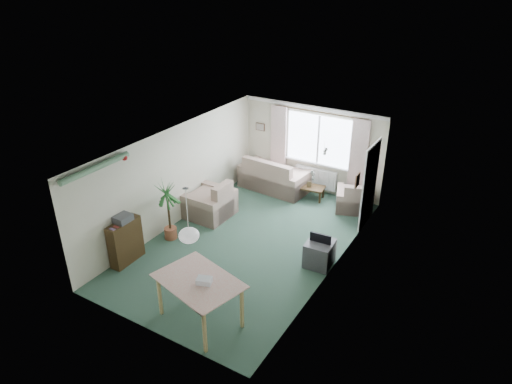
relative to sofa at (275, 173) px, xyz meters
The scene contains 25 objects.
ground 2.92m from the sofa, 72.90° to the right, with size 6.50×6.50×0.00m, color #2A4638.
window 1.54m from the sofa, 24.65° to the left, with size 1.80×0.03×1.30m, color white.
curtain_rod 2.12m from the sofa, 20.93° to the left, with size 2.60×0.03×0.03m, color black.
curtain_left 0.89m from the sofa, 105.29° to the left, with size 0.45×0.08×2.00m, color beige.
curtain_right 2.37m from the sofa, ahead, with size 0.45×0.08×2.00m, color beige.
radiator 1.14m from the sofa, 22.81° to the left, with size 1.20×0.10×0.55m, color white.
doorway 2.93m from the sofa, 10.99° to the right, with size 0.03×0.95×2.00m, color black.
pendant_lamp 5.26m from the sofa, 78.30° to the right, with size 0.36×0.36×0.36m, color white.
tinsel_garland 5.47m from the sofa, 102.01° to the right, with size 1.60×1.60×0.12m, color #196626.
bauble_cluster_a 3.33m from the sofa, 40.76° to the right, with size 0.20×0.20×0.20m, color silver.
bauble_cluster_b 4.28m from the sofa, 51.27° to the right, with size 0.20×0.20×0.20m, color silver.
wall_picture_back 1.40m from the sofa, 147.51° to the left, with size 0.28×0.03×0.22m, color brown.
wall_picture_right 3.40m from the sofa, 28.74° to the right, with size 0.03×0.24×0.30m, color brown.
sofa is the anchor object (origin of this frame).
armchair_corner 2.32m from the sofa, ahead, with size 0.88×0.83×0.78m, color #BFA891.
armchair_left 2.28m from the sofa, 106.65° to the right, with size 1.07×1.01×0.95m, color #C4A894.
coffee_table 1.13m from the sofa, ahead, with size 0.78×0.43×0.35m, color black.
photo_frame 1.10m from the sofa, ahead, with size 0.12×0.02×0.16m, color brown.
bookshelf 4.79m from the sofa, 101.97° to the right, with size 0.26×0.78×0.96m, color black.
hifi_box 4.80m from the sofa, 102.09° to the right, with size 0.28×0.35×0.14m, color #3E3F43.
houseplant 3.61m from the sofa, 102.88° to the right, with size 0.61×0.61×1.43m, color #1D552A.
dining_table 5.54m from the sofa, 74.97° to the right, with size 1.37×0.91×0.85m, color tan.
gift_box 5.60m from the sofa, 73.69° to the right, with size 0.25×0.18×0.12m, color silver.
tv_cube 3.73m from the sofa, 46.88° to the right, with size 0.54×0.59×0.54m, color #313035.
pet_bed 3.63m from the sofa, 46.85° to the right, with size 0.55×0.55×0.11m, color navy.
Camera 1 is at (4.61, -7.46, 5.66)m, focal length 32.00 mm.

